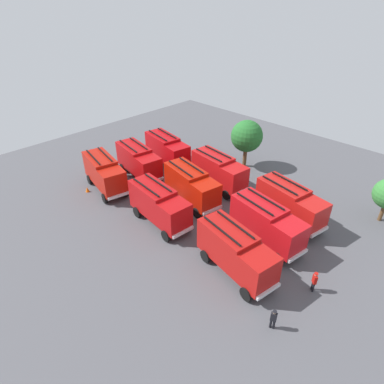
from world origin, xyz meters
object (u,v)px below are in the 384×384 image
object	(u,v)px
fire_truck_3	(139,160)
fire_truck_7	(219,170)
fire_truck_1	(159,204)
fire_truck_4	(191,185)
fire_truck_5	(267,222)
tree_0	(247,136)
firefighter_2	(294,202)
firefighter_3	(314,281)
firefighter_1	(172,142)
firefighter_4	(273,319)
firefighter_0	(308,197)
fire_truck_0	(104,172)
fire_truck_8	(290,202)
traffic_cone_0	(87,189)
fire_truck_2	(236,251)
traffic_cone_1	(210,224)
fire_truck_6	(167,149)

from	to	relation	value
fire_truck_3	fire_truck_7	xyz separation A→B (m)	(8.49, 4.93, 0.00)
fire_truck_1	fire_truck_3	size ratio (longest dim) A/B	0.99
fire_truck_4	fire_truck_7	world-z (taller)	same
fire_truck_5	tree_0	xyz separation A→B (m)	(-10.32, 10.86, 1.99)
firefighter_2	fire_truck_7	bearing A→B (deg)	-161.60
firefighter_3	firefighter_1	bearing A→B (deg)	114.16
fire_truck_5	tree_0	bearing A→B (deg)	143.05
fire_truck_7	firefighter_4	xyz separation A→B (m)	(14.85, -11.76, -1.19)
firefighter_0	tree_0	distance (m)	11.12
firefighter_4	fire_truck_1	bearing A→B (deg)	58.28
fire_truck_4	tree_0	xyz separation A→B (m)	(-1.01, 10.86, 1.99)
fire_truck_5	firefighter_3	bearing A→B (deg)	-11.68
fire_truck_3	tree_0	size ratio (longest dim) A/B	1.22
fire_truck_7	firefighter_2	size ratio (longest dim) A/B	4.05
fire_truck_0	fire_truck_3	xyz separation A→B (m)	(0.28, 4.57, 0.00)
fire_truck_8	traffic_cone_0	bearing A→B (deg)	-138.92
fire_truck_2	firefighter_1	world-z (taller)	fire_truck_2
fire_truck_7	traffic_cone_0	bearing A→B (deg)	-123.66
fire_truck_8	fire_truck_2	bearing A→B (deg)	-76.13
fire_truck_7	firefighter_2	distance (m)	8.99
firefighter_1	traffic_cone_1	bearing A→B (deg)	-84.73
tree_0	fire_truck_5	bearing A→B (deg)	-46.46
fire_truck_3	firefighter_2	distance (m)	18.52
fire_truck_5	fire_truck_3	bearing A→B (deg)	-169.32
traffic_cone_1	tree_0	bearing A→B (deg)	112.93
firefighter_1	fire_truck_3	bearing A→B (deg)	-121.42
tree_0	fire_truck_0	bearing A→B (deg)	-116.48
firefighter_0	firefighter_1	size ratio (longest dim) A/B	1.09
fire_truck_6	tree_0	size ratio (longest dim) A/B	1.22
fire_truck_2	tree_0	bearing A→B (deg)	134.29
firefighter_3	firefighter_4	size ratio (longest dim) A/B	1.05
fire_truck_0	traffic_cone_0	distance (m)	2.85
fire_truck_3	traffic_cone_0	bearing A→B (deg)	-92.34
firefighter_4	traffic_cone_0	size ratio (longest dim) A/B	2.81
fire_truck_6	fire_truck_7	xyz separation A→B (m)	(8.53, 0.29, 0.00)
fire_truck_1	firefighter_3	distance (m)	15.06
fire_truck_6	firefighter_1	world-z (taller)	fire_truck_6
fire_truck_8	firefighter_1	size ratio (longest dim) A/B	4.70
fire_truck_4	fire_truck_6	bearing A→B (deg)	163.96
fire_truck_0	traffic_cone_1	distance (m)	13.73
fire_truck_0	firefighter_4	size ratio (longest dim) A/B	4.41
fire_truck_5	fire_truck_6	xyz separation A→B (m)	(-17.94, 4.28, 0.00)
fire_truck_1	fire_truck_7	size ratio (longest dim) A/B	0.99
firefighter_2	fire_truck_0	bearing A→B (deg)	-140.21
fire_truck_6	firefighter_0	distance (m)	18.39
fire_truck_6	traffic_cone_0	distance (m)	11.35
fire_truck_2	firefighter_0	world-z (taller)	fire_truck_2
fire_truck_7	firefighter_4	size ratio (longest dim) A/B	4.35
firefighter_4	traffic_cone_1	xyz separation A→B (m)	(-10.35, 5.29, -0.60)
fire_truck_0	fire_truck_8	distance (m)	20.25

